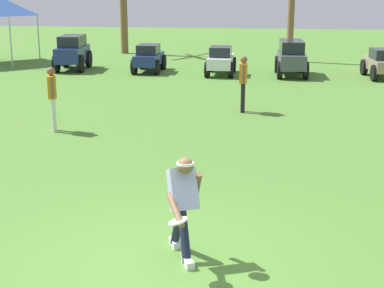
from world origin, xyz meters
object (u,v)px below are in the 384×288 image
object	(u,v)px
parked_car_slot_e	(382,63)
parked_car_slot_d	(291,57)
parked_car_slot_b	(149,58)
parked_car_slot_c	(221,60)
teammate_deep	(52,93)
teammate_near_sideline	(243,79)
parked_car_slot_a	(72,52)
frisbee_thrower	(183,202)
frisbee_in_flight	(178,221)

from	to	relation	value
parked_car_slot_e	parked_car_slot_d	bearing A→B (deg)	177.18
parked_car_slot_b	parked_car_slot_c	distance (m)	2.95
teammate_deep	parked_car_slot_b	distance (m)	9.92
teammate_near_sideline	parked_car_slot_a	size ratio (longest dim) A/B	0.64
parked_car_slot_c	parked_car_slot_d	distance (m)	2.72
parked_car_slot_a	parked_car_slot_c	xyz separation A→B (m)	(6.14, -0.50, -0.18)
frisbee_thrower	teammate_near_sideline	xyz separation A→B (m)	(0.32, 9.14, 0.14)
parked_car_slot_c	parked_car_slot_e	bearing A→B (deg)	-0.33
frisbee_in_flight	teammate_deep	bearing A→B (deg)	121.00
parked_car_slot_a	parked_car_slot_c	distance (m)	6.17
parked_car_slot_c	parked_car_slot_d	xyz separation A→B (m)	(2.71, 0.13, 0.16)
parked_car_slot_a	parked_car_slot_b	distance (m)	3.22
teammate_deep	parked_car_slot_d	bearing A→B (deg)	58.37
parked_car_slot_a	parked_car_slot_b	bearing A→B (deg)	-2.16
teammate_near_sideline	parked_car_slot_e	bearing A→B (deg)	54.01
teammate_deep	frisbee_in_flight	bearing A→B (deg)	-59.00
parked_car_slot_b	frisbee_thrower	bearing A→B (deg)	-76.84
teammate_deep	parked_car_slot_e	world-z (taller)	teammate_deep
frisbee_in_flight	parked_car_slot_d	distance (m)	16.63
teammate_deep	parked_car_slot_a	xyz separation A→B (m)	(-2.91, 10.03, -0.20)
parked_car_slot_b	parked_car_slot_d	world-z (taller)	parked_car_slot_d
parked_car_slot_a	parked_car_slot_e	xyz separation A→B (m)	(12.21, -0.54, -0.18)
parked_car_slot_b	parked_car_slot_c	xyz separation A→B (m)	(2.93, -0.38, 0.00)
teammate_deep	parked_car_slot_d	xyz separation A→B (m)	(5.95, 9.66, -0.22)
teammate_deep	parked_car_slot_b	size ratio (longest dim) A/B	0.71
frisbee_thrower	parked_car_slot_e	distance (m)	16.68
frisbee_thrower	parked_car_slot_b	world-z (taller)	frisbee_thrower
parked_car_slot_e	parked_car_slot_b	bearing A→B (deg)	177.34
frisbee_thrower	parked_car_slot_c	world-z (taller)	frisbee_thrower
frisbee_thrower	parked_car_slot_d	bearing A→B (deg)	83.45
frisbee_thrower	parked_car_slot_e	world-z (taller)	frisbee_thrower
teammate_deep	parked_car_slot_c	distance (m)	10.07
teammate_deep	parked_car_slot_e	size ratio (longest dim) A/B	0.68
frisbee_thrower	parked_car_slot_c	distance (m)	15.91
parked_car_slot_a	parked_car_slot_c	bearing A→B (deg)	-4.69
teammate_deep	parked_car_slot_d	world-z (taller)	teammate_deep
parked_car_slot_a	parked_car_slot_d	size ratio (longest dim) A/B	0.99
teammate_near_sideline	parked_car_slot_e	distance (m)	8.31
parked_car_slot_a	parked_car_slot_d	distance (m)	8.86
teammate_near_sideline	parked_car_slot_d	distance (m)	7.05
parked_car_slot_d	teammate_near_sideline	bearing A→B (deg)	-102.44
frisbee_thrower	teammate_deep	bearing A→B (deg)	122.87
frisbee_thrower	parked_car_slot_a	size ratio (longest dim) A/B	0.58
parked_car_slot_d	parked_car_slot_a	bearing A→B (deg)	177.58
frisbee_in_flight	teammate_near_sideline	bearing A→B (deg)	88.19
teammate_deep	parked_car_slot_d	size ratio (longest dim) A/B	0.64
parked_car_slot_d	parked_car_slot_e	xyz separation A→B (m)	(3.36, -0.17, -0.16)
parked_car_slot_a	teammate_deep	bearing A→B (deg)	-73.83
parked_car_slot_b	parked_car_slot_e	distance (m)	9.01
parked_car_slot_e	teammate_deep	bearing A→B (deg)	-134.43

